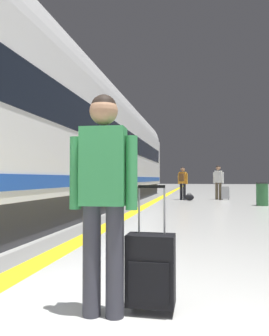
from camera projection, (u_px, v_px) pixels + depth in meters
safety_line_strip at (141, 208)px, 11.67m from camera, size 0.36×80.00×0.01m
tactile_edge_band at (133, 208)px, 11.73m from camera, size 0.61×80.00×0.01m
high_speed_train at (61, 131)px, 9.95m from camera, size 2.94×29.06×4.97m
traveller_foreground at (103, 187)px, 2.54m from camera, size 0.54×0.22×1.71m
rolling_suitcase_foreground at (151, 269)px, 2.60m from camera, size 0.38×0.24×1.00m
passenger_near at (183, 180)px, 16.00m from camera, size 0.48×0.38×1.61m
duffel_bag_near at (189, 197)px, 15.61m from camera, size 0.44×0.26×0.36m
passenger_mid at (218, 180)px, 16.31m from camera, size 0.50×0.30×1.69m
suitcase_mid at (225, 193)px, 16.05m from camera, size 0.40×0.27×0.66m
waste_bin at (262, 194)px, 12.68m from camera, size 0.46×0.46×0.91m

